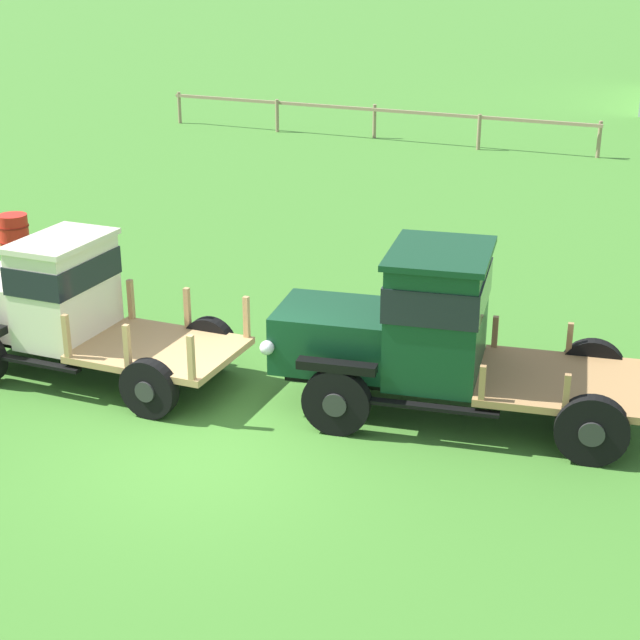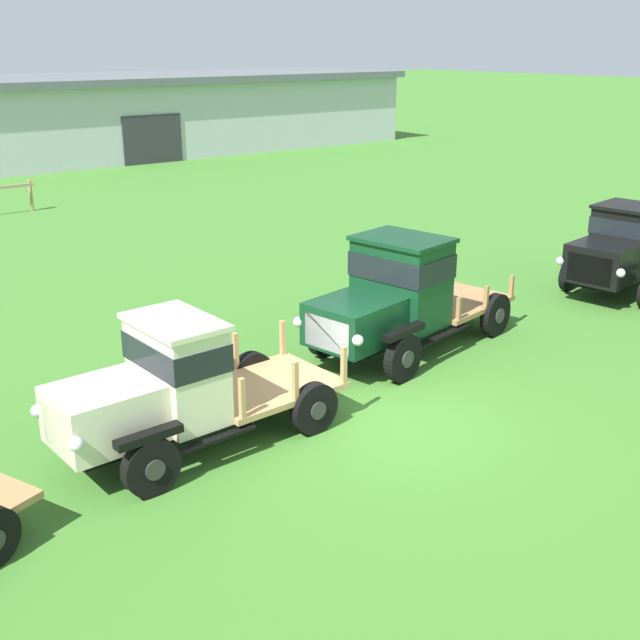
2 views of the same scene
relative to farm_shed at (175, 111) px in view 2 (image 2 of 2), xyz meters
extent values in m
plane|color=#3D7528|center=(-14.01, -33.74, -2.09)|extent=(240.00, 240.00, 0.00)
cube|color=#B2B7BC|center=(0.00, 0.00, -0.20)|extent=(25.58, 9.37, 3.79)
cube|color=#565B60|center=(0.00, 0.00, 1.88)|extent=(26.18, 10.17, 0.36)
cube|color=#2D2D33|center=(-3.83, -4.72, -0.89)|extent=(3.20, 0.08, 2.40)
cylinder|color=#997F60|center=(-12.83, -12.91, -1.54)|extent=(0.12, 0.12, 1.11)
cylinder|color=black|center=(-18.14, -33.39, -1.67)|extent=(0.85, 0.23, 0.84)
cylinder|color=#2D2D2D|center=(-18.14, -33.51, -1.67)|extent=(0.30, 0.04, 0.30)
cylinder|color=black|center=(-18.21, -31.68, -1.67)|extent=(0.85, 0.23, 0.84)
cylinder|color=#2D2D2D|center=(-18.21, -31.56, -1.67)|extent=(0.30, 0.04, 0.30)
cylinder|color=black|center=(-15.26, -33.28, -1.67)|extent=(0.85, 0.23, 0.84)
cylinder|color=#2D2D2D|center=(-15.26, -33.39, -1.67)|extent=(0.30, 0.04, 0.30)
cylinder|color=black|center=(-15.33, -31.56, -1.67)|extent=(0.85, 0.23, 0.84)
cylinder|color=#2D2D2D|center=(-15.34, -31.45, -1.67)|extent=(0.30, 0.04, 0.30)
cube|color=black|center=(-16.82, -32.48, -1.59)|extent=(4.26, 1.11, 0.12)
cube|color=beige|center=(-18.39, -32.54, -1.12)|extent=(1.50, 1.26, 0.82)
cube|color=silver|center=(-19.09, -32.57, -1.16)|extent=(0.10, 0.95, 0.62)
sphere|color=silver|center=(-19.07, -33.22, -1.10)|extent=(0.20, 0.20, 0.20)
sphere|color=silver|center=(-19.12, -31.93, -1.10)|extent=(0.20, 0.20, 0.20)
cube|color=black|center=(-18.14, -33.39, -1.20)|extent=(0.98, 0.24, 0.12)
cube|color=black|center=(-18.21, -31.68, -1.20)|extent=(0.98, 0.24, 0.12)
cube|color=beige|center=(-17.20, -32.50, -0.80)|extent=(1.00, 1.55, 1.47)
cube|color=black|center=(-17.20, -32.50, -0.46)|extent=(1.03, 1.59, 0.41)
cube|color=beige|center=(-17.20, -32.50, -0.02)|extent=(1.09, 1.62, 0.08)
cube|color=black|center=(-17.07, -33.33, -1.61)|extent=(1.31, 0.19, 0.05)
cube|color=black|center=(-17.14, -31.65, -1.61)|extent=(1.31, 0.19, 0.05)
cube|color=tan|center=(-15.63, -32.43, -1.48)|extent=(2.28, 1.81, 0.10)
cube|color=tan|center=(-16.59, -33.29, -1.12)|extent=(0.08, 0.08, 0.63)
cube|color=tan|center=(-16.66, -31.66, -1.12)|extent=(0.08, 0.08, 0.63)
cube|color=tan|center=(-15.60, -33.25, -1.12)|extent=(0.08, 0.08, 0.63)
cube|color=tan|center=(-15.66, -31.62, -1.12)|extent=(0.08, 0.08, 0.63)
cube|color=tan|center=(-14.60, -33.21, -1.12)|extent=(0.08, 0.08, 0.63)
cube|color=tan|center=(-14.67, -31.58, -1.12)|extent=(0.08, 0.08, 0.63)
cylinder|color=black|center=(-12.75, -32.64, -1.63)|extent=(0.94, 0.36, 0.92)
cylinder|color=#2D2D2D|center=(-12.73, -32.75, -1.63)|extent=(0.32, 0.09, 0.32)
cylinder|color=black|center=(-13.08, -30.78, -1.63)|extent=(0.94, 0.36, 0.92)
cylinder|color=#2D2D2D|center=(-13.10, -30.67, -1.63)|extent=(0.32, 0.09, 0.32)
cylinder|color=black|center=(-9.54, -32.06, -1.63)|extent=(0.94, 0.36, 0.92)
cylinder|color=#2D2D2D|center=(-9.52, -32.17, -1.63)|extent=(0.32, 0.09, 0.32)
cylinder|color=black|center=(-9.88, -30.20, -1.63)|extent=(0.94, 0.36, 0.92)
cylinder|color=#2D2D2D|center=(-9.90, -30.09, -1.63)|extent=(0.32, 0.09, 0.32)
cube|color=black|center=(-11.43, -31.44, -1.55)|extent=(4.81, 1.86, 0.12)
cube|color=#0F381E|center=(-13.15, -31.76, -1.09)|extent=(1.82, 1.59, 0.81)
cube|color=silver|center=(-13.91, -31.89, -1.13)|extent=(0.25, 1.03, 0.61)
sphere|color=silver|center=(-13.79, -32.59, -1.07)|extent=(0.20, 0.20, 0.20)
sphere|color=silver|center=(-14.05, -31.20, -1.07)|extent=(0.20, 0.20, 0.20)
cube|color=black|center=(-12.75, -32.64, -1.12)|extent=(1.08, 0.39, 0.12)
cube|color=black|center=(-13.08, -30.78, -1.12)|extent=(1.08, 0.39, 0.12)
cube|color=#0F381E|center=(-11.77, -31.50, -0.66)|extent=(1.48, 1.85, 1.67)
cube|color=black|center=(-11.77, -31.50, -0.28)|extent=(1.53, 1.90, 0.47)
cube|color=#0F381E|center=(-11.77, -31.50, 0.22)|extent=(1.61, 1.95, 0.08)
cube|color=black|center=(-11.49, -32.39, -1.57)|extent=(1.68, 0.44, 0.05)
cube|color=black|center=(-11.82, -30.57, -1.57)|extent=(1.68, 0.44, 0.05)
cube|color=#9E7547|center=(-10.05, -31.19, -1.44)|extent=(2.60, 2.27, 0.10)
cube|color=#9E7547|center=(-10.91, -32.26, -1.16)|extent=(0.09, 0.09, 0.46)
cube|color=#9E7547|center=(-11.23, -30.49, -1.16)|extent=(0.09, 0.09, 0.46)
cube|color=#9E7547|center=(-9.89, -32.07, -1.16)|extent=(0.09, 0.09, 0.46)
cube|color=#9E7547|center=(-10.21, -30.31, -1.16)|extent=(0.09, 0.09, 0.46)
cube|color=#9E7547|center=(-8.87, -31.89, -1.16)|extent=(0.09, 0.09, 0.46)
cube|color=#9E7547|center=(-9.19, -30.12, -1.16)|extent=(0.09, 0.09, 0.46)
cylinder|color=black|center=(-5.57, -31.02, -1.70)|extent=(0.81, 0.27, 0.79)
cylinder|color=#2D2D2D|center=(-5.58, -30.93, -1.70)|extent=(0.28, 0.07, 0.28)
cylinder|color=black|center=(-2.20, -30.55, -1.70)|extent=(0.81, 0.27, 0.79)
cylinder|color=#2D2D2D|center=(-2.22, -30.45, -1.70)|extent=(0.28, 0.07, 0.28)
cube|color=black|center=(-3.85, -31.78, -1.62)|extent=(4.95, 1.75, 0.12)
cube|color=black|center=(-5.67, -32.03, -1.11)|extent=(1.78, 1.60, 0.90)
cube|color=silver|center=(-6.43, -32.14, -1.16)|extent=(0.21, 1.09, 0.67)
sphere|color=silver|center=(-6.34, -32.88, -1.09)|extent=(0.20, 0.20, 0.20)
sphere|color=silver|center=(-6.55, -31.41, -1.09)|extent=(0.20, 0.20, 0.20)
cube|color=black|center=(-5.57, -31.02, -1.25)|extent=(0.93, 0.32, 0.12)
cube|color=black|center=(-4.23, -31.83, -0.82)|extent=(1.53, 1.91, 1.49)
cube|color=black|center=(-4.23, -31.83, -0.48)|extent=(1.58, 1.95, 0.42)
cube|color=black|center=(-4.23, -31.83, -0.03)|extent=(1.67, 2.00, 0.08)
cube|color=black|center=(-4.24, -30.85, -1.64)|extent=(1.82, 0.39, 0.05)
cube|color=#9E7547|center=(-3.60, -30.79, -1.21)|extent=(0.09, 0.09, 0.50)
cube|color=#9E7547|center=(-2.55, -30.65, -1.21)|extent=(0.09, 0.09, 0.50)
camera|label=1|loc=(-8.04, -43.29, 4.01)|focal=55.00mm
camera|label=2|loc=(-22.20, -42.46, 3.84)|focal=45.00mm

